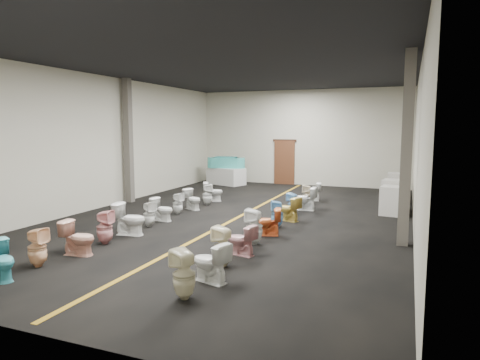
% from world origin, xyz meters
% --- Properties ---
extents(floor, '(16.00, 16.00, 0.00)m').
position_xyz_m(floor, '(0.00, 0.00, 0.00)').
color(floor, black).
rests_on(floor, ground).
extents(ceiling, '(16.00, 16.00, 0.00)m').
position_xyz_m(ceiling, '(0.00, 0.00, 4.50)').
color(ceiling, black).
rests_on(ceiling, ground).
extents(wall_back, '(10.00, 0.00, 10.00)m').
position_xyz_m(wall_back, '(0.00, 8.00, 2.25)').
color(wall_back, beige).
rests_on(wall_back, ground).
extents(wall_front, '(10.00, 0.00, 10.00)m').
position_xyz_m(wall_front, '(0.00, -8.00, 2.25)').
color(wall_front, beige).
rests_on(wall_front, ground).
extents(wall_left, '(0.00, 16.00, 16.00)m').
position_xyz_m(wall_left, '(-5.00, 0.00, 2.25)').
color(wall_left, beige).
rests_on(wall_left, ground).
extents(wall_right, '(0.00, 16.00, 16.00)m').
position_xyz_m(wall_right, '(5.00, 0.00, 2.25)').
color(wall_right, beige).
rests_on(wall_right, ground).
extents(aisle_stripe, '(0.12, 15.60, 0.01)m').
position_xyz_m(aisle_stripe, '(0.00, 0.00, 0.00)').
color(aisle_stripe, '#9C7016').
rests_on(aisle_stripe, floor).
extents(back_door, '(1.00, 0.10, 2.10)m').
position_xyz_m(back_door, '(-0.80, 7.94, 1.05)').
color(back_door, '#562D19').
rests_on(back_door, floor).
extents(door_frame, '(1.15, 0.08, 0.10)m').
position_xyz_m(door_frame, '(-0.80, 7.95, 2.12)').
color(door_frame, '#331C11').
rests_on(door_frame, back_door).
extents(column_left, '(0.25, 0.25, 4.50)m').
position_xyz_m(column_left, '(-4.75, 1.00, 2.25)').
color(column_left, '#59544C').
rests_on(column_left, floor).
extents(column_right, '(0.25, 0.25, 4.50)m').
position_xyz_m(column_right, '(4.75, -1.50, 2.25)').
color(column_right, '#59544C').
rests_on(column_right, floor).
extents(display_table, '(2.02, 1.47, 0.81)m').
position_xyz_m(display_table, '(-3.38, 6.78, 0.40)').
color(display_table, silver).
rests_on(display_table, floor).
extents(bathtub, '(1.85, 0.79, 0.55)m').
position_xyz_m(bathtub, '(-3.38, 6.78, 1.07)').
color(bathtub, '#3EB4AC').
rests_on(bathtub, display_table).
extents(appliance_crate_a, '(0.81, 0.81, 0.91)m').
position_xyz_m(appliance_crate_a, '(4.40, 2.06, 0.46)').
color(appliance_crate_a, silver).
rests_on(appliance_crate_a, floor).
extents(appliance_crate_b, '(0.83, 0.83, 1.01)m').
position_xyz_m(appliance_crate_b, '(4.40, 3.02, 0.51)').
color(appliance_crate_b, beige).
rests_on(appliance_crate_b, floor).
extents(appliance_crate_c, '(0.84, 0.84, 0.84)m').
position_xyz_m(appliance_crate_c, '(4.40, 4.57, 0.42)').
color(appliance_crate_c, silver).
rests_on(appliance_crate_c, floor).
extents(appliance_crate_d, '(0.68, 0.68, 0.96)m').
position_xyz_m(appliance_crate_d, '(4.40, 5.79, 0.48)').
color(appliance_crate_d, silver).
rests_on(appliance_crate_d, floor).
extents(toilet_left_0, '(0.81, 0.66, 0.72)m').
position_xyz_m(toilet_left_0, '(-1.97, -6.65, 0.36)').
color(toilet_left_0, '#42A9B5').
rests_on(toilet_left_0, floor).
extents(toilet_left_1, '(0.38, 0.37, 0.79)m').
position_xyz_m(toilet_left_1, '(-1.95, -5.88, 0.40)').
color(toilet_left_1, '#FFC695').
rests_on(toilet_left_1, floor).
extents(toilet_left_2, '(0.79, 0.51, 0.76)m').
position_xyz_m(toilet_left_2, '(-1.76, -4.95, 0.38)').
color(toilet_left_2, '#ECAD96').
rests_on(toilet_left_2, floor).
extents(toilet_left_3, '(0.43, 0.43, 0.82)m').
position_xyz_m(toilet_left_3, '(-1.81, -4.04, 0.41)').
color(toilet_left_3, pink).
rests_on(toilet_left_3, floor).
extents(toilet_left_4, '(0.87, 0.57, 0.83)m').
position_xyz_m(toilet_left_4, '(-1.78, -3.08, 0.42)').
color(toilet_left_4, white).
rests_on(toilet_left_4, floor).
extents(toilet_left_5, '(0.42, 0.42, 0.71)m').
position_xyz_m(toilet_left_5, '(-1.83, -2.14, 0.36)').
color(toilet_left_5, white).
rests_on(toilet_left_5, floor).
extents(toilet_left_6, '(0.69, 0.41, 0.69)m').
position_xyz_m(toilet_left_6, '(-1.90, -1.35, 0.34)').
color(toilet_left_6, white).
rests_on(toilet_left_6, floor).
extents(toilet_left_7, '(0.34, 0.34, 0.69)m').
position_xyz_m(toilet_left_7, '(-1.96, -0.33, 0.35)').
color(toilet_left_7, white).
rests_on(toilet_left_7, floor).
extents(toilet_left_8, '(0.78, 0.62, 0.69)m').
position_xyz_m(toilet_left_8, '(-1.89, 0.54, 0.35)').
color(toilet_left_8, white).
rests_on(toilet_left_8, floor).
extents(toilet_left_9, '(0.45, 0.45, 0.77)m').
position_xyz_m(toilet_left_9, '(-1.77, 1.42, 0.39)').
color(toilet_left_9, silver).
rests_on(toilet_left_9, floor).
extents(toilet_left_10, '(0.82, 0.66, 0.73)m').
position_xyz_m(toilet_left_10, '(-1.94, 2.24, 0.36)').
color(toilet_left_10, white).
rests_on(toilet_left_10, floor).
extents(toilet_right_0, '(0.50, 0.49, 0.82)m').
position_xyz_m(toilet_right_0, '(1.54, -6.22, 0.41)').
color(toilet_right_0, beige).
rests_on(toilet_right_0, floor).
extents(toilet_right_1, '(0.81, 0.60, 0.74)m').
position_xyz_m(toilet_right_1, '(1.60, -5.38, 0.37)').
color(toilet_right_1, white).
rests_on(toilet_right_1, floor).
extents(toilet_right_2, '(0.43, 0.42, 0.81)m').
position_xyz_m(toilet_right_2, '(1.46, -4.50, 0.41)').
color(toilet_right_2, '#F0E4C0').
rests_on(toilet_right_2, floor).
extents(toilet_right_3, '(0.74, 0.53, 0.68)m').
position_xyz_m(toilet_right_3, '(1.52, -3.66, 0.34)').
color(toilet_right_3, '#D8989A').
rests_on(toilet_right_3, floor).
extents(toilet_right_4, '(0.40, 0.39, 0.85)m').
position_xyz_m(toilet_right_4, '(1.49, -2.75, 0.43)').
color(toilet_right_4, white).
rests_on(toilet_right_4, floor).
extents(toilet_right_5, '(0.77, 0.57, 0.71)m').
position_xyz_m(toilet_right_5, '(1.51, -1.83, 0.35)').
color(toilet_right_5, orange).
rests_on(toilet_right_5, floor).
extents(toilet_right_6, '(0.44, 0.44, 0.75)m').
position_xyz_m(toilet_right_6, '(1.48, -0.85, 0.37)').
color(toilet_right_6, '#77B4E0').
rests_on(toilet_right_6, floor).
extents(toilet_right_7, '(0.81, 0.64, 0.73)m').
position_xyz_m(toilet_right_7, '(1.57, 0.01, 0.36)').
color(toilet_right_7, '#D8B84F').
rests_on(toilet_right_7, floor).
extents(toilet_right_8, '(0.41, 0.41, 0.71)m').
position_xyz_m(toilet_right_8, '(1.47, 0.88, 0.35)').
color(toilet_right_8, '#7BB2E1').
rests_on(toilet_right_8, floor).
extents(toilet_right_9, '(0.77, 0.44, 0.79)m').
position_xyz_m(toilet_right_9, '(1.64, 1.81, 0.39)').
color(toilet_right_9, white).
rests_on(toilet_right_9, floor).
extents(toilet_right_10, '(0.38, 0.37, 0.75)m').
position_xyz_m(toilet_right_10, '(1.54, 2.65, 0.37)').
color(toilet_right_10, beige).
rests_on(toilet_right_10, floor).
extents(toilet_right_11, '(0.76, 0.55, 0.69)m').
position_xyz_m(toilet_right_11, '(1.47, 3.69, 0.35)').
color(toilet_right_11, white).
rests_on(toilet_right_11, floor).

